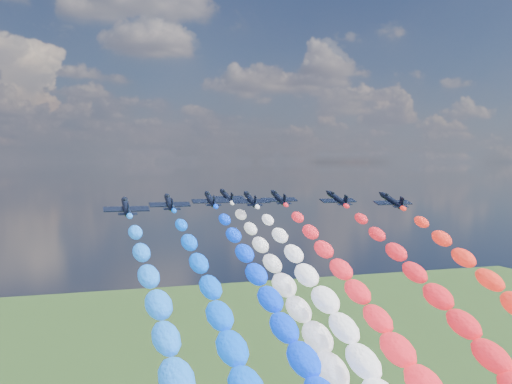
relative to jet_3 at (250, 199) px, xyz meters
name	(u,v)px	position (x,y,z in m)	size (l,w,h in m)	color
jet_0	(126,207)	(-32.10, -16.61, 0.00)	(9.10, 12.20, 2.69)	black
jet_1	(169,202)	(-21.07, -5.70, 0.00)	(9.10, 12.20, 2.69)	black
jet_2	(210,199)	(-9.12, 3.67, 0.00)	(9.10, 12.20, 2.69)	black
trail_2	(293,360)	(-9.12, -49.61, -23.98)	(6.42, 103.07, 51.46)	#0435F7
jet_3	(250,199)	(0.00, 0.00, 0.00)	(9.10, 12.20, 2.69)	black
trail_3	(352,361)	(0.00, -53.29, -23.98)	(6.42, 103.07, 51.46)	white
jet_4	(227,196)	(-1.51, 15.40, 0.00)	(9.10, 12.20, 2.69)	black
trail_4	(307,337)	(-1.51, -37.89, -23.98)	(6.42, 103.07, 51.46)	white
jet_5	(279,198)	(8.81, 3.94, 0.00)	(9.10, 12.20, 2.69)	black
trail_5	(386,349)	(8.81, -49.34, -23.98)	(6.42, 103.07, 51.46)	red
jet_6	(337,199)	(21.09, -4.47, 0.00)	(9.10, 12.20, 2.69)	black
trail_6	(475,356)	(21.09, -57.75, -23.98)	(6.42, 103.07, 51.46)	red
jet_7	(392,201)	(29.61, -15.95, 0.00)	(9.10, 12.20, 2.69)	black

